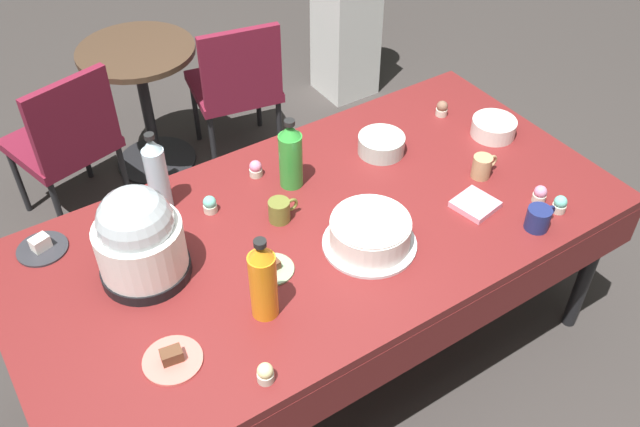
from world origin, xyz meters
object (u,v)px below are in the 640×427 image
(ceramic_snack_bowl, at_px, (494,127))
(soda_bottle_orange_juice, at_px, (263,280))
(dessert_plate_sage, at_px, (272,268))
(soda_bottle_water, at_px, (157,174))
(coffee_mug_olive, at_px, (280,210))
(cupcake_rose, at_px, (256,169))
(cupcake_cocoa, at_px, (265,373))
(cupcake_lemon, at_px, (560,204))
(dessert_plate_coral, at_px, (172,359))
(glass_salad_bowl, at_px, (381,144))
(cupcake_berry, at_px, (540,194))
(coffee_mug_navy, at_px, (539,218))
(maroon_chair_right, at_px, (236,82))
(soda_bottle_lime_soda, at_px, (291,156))
(dessert_plate_charcoal, at_px, (42,247))
(water_cooler, at_px, (346,4))
(potluck_table, at_px, (320,236))
(cupcake_mint, at_px, (210,205))
(maroon_chair_left, at_px, (66,138))
(slow_cooker, at_px, (139,239))
(coffee_mug_tan, at_px, (482,166))
(cupcake_vanilla, at_px, (442,109))
(frosted_layer_cake, at_px, (370,233))
(round_cafe_table, at_px, (143,87))

(ceramic_snack_bowl, height_order, soda_bottle_orange_juice, soda_bottle_orange_juice)
(dessert_plate_sage, relative_size, soda_bottle_water, 0.46)
(soda_bottle_orange_juice, height_order, coffee_mug_olive, soda_bottle_orange_juice)
(dessert_plate_sage, bearing_deg, cupcake_rose, 66.69)
(cupcake_cocoa, relative_size, cupcake_lemon, 1.00)
(ceramic_snack_bowl, xyz_separation_m, dessert_plate_coral, (-1.58, -0.32, -0.02))
(soda_bottle_water, bearing_deg, glass_salad_bowl, -11.30)
(dessert_plate_sage, height_order, soda_bottle_orange_juice, soda_bottle_orange_juice)
(cupcake_berry, distance_m, coffee_mug_navy, 0.15)
(maroon_chair_right, bearing_deg, coffee_mug_olive, -110.67)
(ceramic_snack_bowl, bearing_deg, cupcake_berry, -110.86)
(soda_bottle_lime_soda, distance_m, coffee_mug_olive, 0.22)
(dessert_plate_charcoal, distance_m, coffee_mug_olive, 0.82)
(ceramic_snack_bowl, height_order, maroon_chair_right, maroon_chair_right)
(maroon_chair_right, height_order, water_cooler, water_cooler)
(potluck_table, distance_m, cupcake_cocoa, 0.68)
(dessert_plate_charcoal, height_order, coffee_mug_olive, coffee_mug_olive)
(cupcake_mint, distance_m, maroon_chair_left, 1.19)
(slow_cooker, height_order, dessert_plate_coral, slow_cooker)
(dessert_plate_sage, xyz_separation_m, coffee_mug_tan, (0.93, -0.01, 0.04))
(glass_salad_bowl, bearing_deg, water_cooler, 59.72)
(ceramic_snack_bowl, xyz_separation_m, coffee_mug_olive, (-1.00, 0.03, 0.01))
(cupcake_rose, height_order, soda_bottle_lime_soda, soda_bottle_lime_soda)
(dessert_plate_sage, relative_size, cupcake_vanilla, 2.20)
(ceramic_snack_bowl, distance_m, soda_bottle_water, 1.37)
(cupcake_rose, xyz_separation_m, coffee_mug_navy, (0.69, -0.80, 0.01))
(slow_cooker, distance_m, cupcake_rose, 0.62)
(dessert_plate_sage, xyz_separation_m, soda_bottle_lime_soda, (0.29, 0.35, 0.12))
(glass_salad_bowl, bearing_deg, cupcake_cocoa, -143.45)
(frosted_layer_cake, distance_m, slow_cooker, 0.76)
(cupcake_rose, height_order, soda_bottle_orange_juice, soda_bottle_orange_juice)
(glass_salad_bowl, xyz_separation_m, dessert_plate_sage, (-0.70, -0.33, -0.03))
(potluck_table, bearing_deg, cupcake_cocoa, -136.49)
(potluck_table, height_order, soda_bottle_water, soda_bottle_water)
(cupcake_berry, bearing_deg, coffee_mug_navy, -139.01)
(potluck_table, relative_size, cupcake_mint, 32.59)
(ceramic_snack_bowl, xyz_separation_m, soda_bottle_lime_soda, (-0.87, 0.18, 0.10))
(frosted_layer_cake, height_order, glass_salad_bowl, frosted_layer_cake)
(dessert_plate_coral, distance_m, round_cafe_table, 2.00)
(dessert_plate_charcoal, xyz_separation_m, cupcake_cocoa, (0.38, -0.88, 0.02))
(cupcake_berry, bearing_deg, potluck_table, 155.68)
(ceramic_snack_bowl, distance_m, dessert_plate_charcoal, 1.80)
(cupcake_rose, xyz_separation_m, cupcake_lemon, (0.82, -0.78, 0.00))
(dessert_plate_coral, relative_size, soda_bottle_orange_juice, 0.58)
(cupcake_rose, xyz_separation_m, coffee_mug_tan, (0.72, -0.48, 0.01))
(slow_cooker, xyz_separation_m, cupcake_cocoa, (0.12, -0.58, -0.13))
(cupcake_mint, bearing_deg, cupcake_lemon, -33.14)
(cupcake_rose, height_order, cupcake_vanilla, same)
(ceramic_snack_bowl, xyz_separation_m, dessert_plate_charcoal, (-1.77, 0.35, -0.02))
(frosted_layer_cake, xyz_separation_m, coffee_mug_navy, (0.55, -0.25, -0.01))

